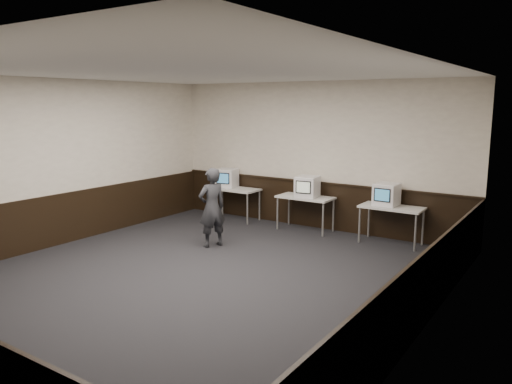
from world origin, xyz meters
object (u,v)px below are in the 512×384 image
(desk_center, at_px, (305,200))
(emac_right, at_px, (387,194))
(emac_left, at_px, (227,178))
(desk_right, at_px, (392,210))
(emac_center, at_px, (307,187))
(desk_left, at_px, (234,191))
(person, at_px, (212,208))

(desk_center, distance_m, emac_right, 1.80)
(emac_left, height_order, emac_right, emac_left)
(emac_right, bearing_deg, desk_right, -13.53)
(desk_right, xyz_separation_m, emac_right, (-0.13, 0.03, 0.29))
(emac_center, relative_size, emac_right, 1.09)
(desk_right, bearing_deg, emac_center, -178.98)
(desk_right, distance_m, emac_center, 1.87)
(desk_left, distance_m, person, 2.30)
(desk_left, xyz_separation_m, desk_right, (3.80, 0.00, 0.00))
(emac_left, height_order, person, person)
(emac_center, height_order, person, person)
(emac_center, bearing_deg, emac_right, -4.99)
(desk_center, xyz_separation_m, person, (-0.91, -2.08, 0.08))
(desk_left, xyz_separation_m, desk_center, (1.90, 0.00, 0.00))
(emac_left, relative_size, person, 0.36)
(emac_center, distance_m, emac_right, 1.72)
(desk_left, relative_size, person, 0.79)
(emac_center, xyz_separation_m, person, (-0.97, -2.04, -0.21))
(desk_left, relative_size, desk_right, 1.00)
(desk_left, distance_m, emac_left, 0.38)
(desk_center, relative_size, desk_right, 1.00)
(person, bearing_deg, emac_center, 178.09)
(emac_left, bearing_deg, desk_right, -12.81)
(desk_right, bearing_deg, emac_left, 179.42)
(desk_center, bearing_deg, desk_left, 180.00)
(desk_center, relative_size, person, 0.79)
(emac_left, distance_m, emac_center, 2.20)
(emac_right, bearing_deg, emac_left, -178.40)
(desk_right, relative_size, emac_center, 2.27)
(desk_center, height_order, desk_right, same)
(desk_left, relative_size, emac_center, 2.27)
(emac_right, relative_size, person, 0.32)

